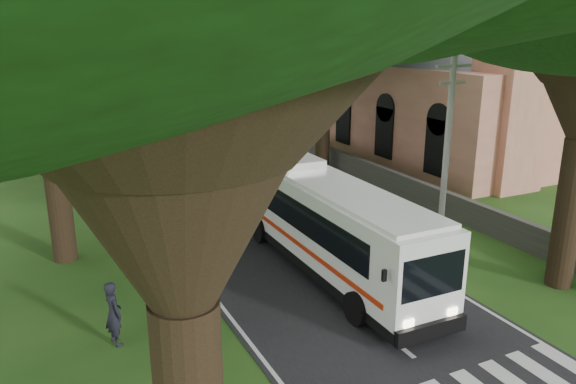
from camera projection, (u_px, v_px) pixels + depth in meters
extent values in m
plane|color=#1B4313|center=(426.00, 368.00, 15.06)|extent=(140.00, 140.00, 0.00)
cube|color=black|center=(177.00, 165.00, 36.59)|extent=(8.00, 120.00, 0.04)
cube|color=#383533|center=(307.00, 147.00, 39.32)|extent=(0.35, 50.00, 1.20)
cube|color=#BC705C|center=(430.00, 105.00, 40.62)|extent=(12.00, 22.00, 6.40)
pyramid|color=#595960|center=(435.00, 28.00, 39.07)|extent=(14.00, 24.00, 2.20)
cube|color=#BC705C|center=(509.00, 99.00, 30.23)|extent=(3.00, 3.00, 10.00)
cylinder|color=gray|center=(446.00, 157.00, 21.38)|extent=(0.24, 0.24, 8.00)
cube|color=gray|center=(454.00, 66.00, 20.40)|extent=(1.60, 0.10, 0.10)
cube|color=gray|center=(452.00, 83.00, 20.57)|extent=(1.20, 0.10, 0.10)
cylinder|color=gray|center=(249.00, 98.00, 38.60)|extent=(0.24, 0.24, 8.00)
cube|color=gray|center=(248.00, 47.00, 37.62)|extent=(1.60, 0.10, 0.10)
cube|color=gray|center=(248.00, 56.00, 37.79)|extent=(1.20, 0.10, 0.10)
cylinder|color=gray|center=(173.00, 75.00, 55.82)|extent=(0.24, 0.24, 8.00)
cube|color=gray|center=(171.00, 39.00, 54.85)|extent=(1.60, 0.10, 0.10)
cube|color=gray|center=(171.00, 46.00, 55.02)|extent=(1.20, 0.10, 0.10)
cone|color=black|center=(174.00, 150.00, 6.31)|extent=(3.20, 3.20, 3.80)
cylinder|color=black|center=(58.00, 196.00, 21.29)|extent=(0.90, 0.90, 5.19)
cone|color=black|center=(44.00, 76.00, 20.00)|extent=(3.20, 3.20, 3.80)
cylinder|color=black|center=(43.00, 115.00, 36.85)|extent=(0.90, 0.90, 6.28)
cone|color=black|center=(32.00, 35.00, 35.40)|extent=(3.20, 3.20, 3.80)
cylinder|color=black|center=(20.00, 92.00, 52.04)|extent=(0.90, 0.90, 5.53)
cone|color=black|center=(13.00, 40.00, 50.70)|extent=(3.20, 3.20, 3.80)
cylinder|color=black|center=(568.00, 214.00, 19.17)|extent=(0.90, 0.90, 5.25)
cylinder|color=black|center=(323.00, 129.00, 34.88)|extent=(0.90, 0.90, 5.21)
cone|color=black|center=(324.00, 54.00, 33.59)|extent=(3.20, 3.20, 3.80)
cylinder|color=black|center=(219.00, 94.00, 50.11)|extent=(0.90, 0.90, 5.67)
cone|color=black|center=(217.00, 39.00, 48.75)|extent=(3.20, 3.20, 3.80)
cylinder|color=black|center=(176.00, 75.00, 65.95)|extent=(0.90, 0.90, 6.20)
cone|color=black|center=(174.00, 31.00, 64.51)|extent=(3.20, 3.20, 3.80)
cube|color=white|center=(329.00, 223.00, 20.61)|extent=(2.48, 11.66, 2.86)
cube|color=black|center=(325.00, 210.00, 20.74)|extent=(2.53, 9.52, 1.07)
cube|color=black|center=(328.00, 257.00, 21.01)|extent=(2.52, 11.70, 0.34)
cube|color=red|center=(329.00, 239.00, 20.80)|extent=(2.53, 10.50, 0.17)
cube|color=white|center=(330.00, 184.00, 20.18)|extent=(2.29, 11.08, 0.17)
cylinder|color=black|center=(357.00, 308.00, 17.14)|extent=(0.35, 1.07, 1.07)
cylinder|color=black|center=(420.00, 293.00, 18.14)|extent=(0.35, 1.07, 1.07)
cylinder|color=black|center=(260.00, 230.00, 23.67)|extent=(0.35, 1.07, 1.07)
cylinder|color=black|center=(311.00, 221.00, 24.68)|extent=(0.35, 1.07, 1.07)
imported|color=silver|center=(94.00, 121.00, 48.91)|extent=(1.98, 4.19, 1.38)
imported|color=navy|center=(84.00, 110.00, 55.16)|extent=(1.58, 4.31, 1.41)
imported|color=black|center=(113.00, 313.00, 15.97)|extent=(0.63, 0.80, 1.94)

